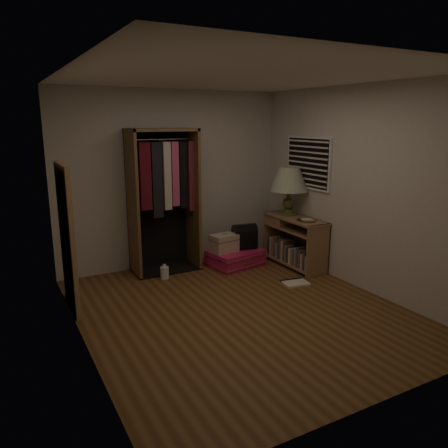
{
  "coord_description": "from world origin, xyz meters",
  "views": [
    {
      "loc": [
        -2.41,
        -4.06,
        2.16
      ],
      "look_at": [
        0.3,
        0.95,
        0.8
      ],
      "focal_mm": 35.0,
      "sensor_mm": 36.0,
      "label": 1
    }
  ],
  "objects_px": {
    "open_wardrobe": "(165,189)",
    "pink_suitcase": "(236,258)",
    "train_case": "(224,243)",
    "black_bag": "(244,236)",
    "table_lamp": "(289,180)",
    "white_jug": "(165,272)",
    "console_bookshelf": "(292,240)",
    "floor_mirror": "(67,238)"
  },
  "relations": [
    {
      "from": "open_wardrobe",
      "to": "pink_suitcase",
      "type": "bearing_deg",
      "value": -20.25
    },
    {
      "from": "open_wardrobe",
      "to": "pink_suitcase",
      "type": "xyz_separation_m",
      "value": [
        0.96,
        -0.36,
        -1.08
      ]
    },
    {
      "from": "train_case",
      "to": "black_bag",
      "type": "xyz_separation_m",
      "value": [
        0.36,
        0.01,
        0.06
      ]
    },
    {
      "from": "table_lamp",
      "to": "white_jug",
      "type": "relative_size",
      "value": 3.54
    },
    {
      "from": "console_bookshelf",
      "to": "black_bag",
      "type": "xyz_separation_m",
      "value": [
        -0.61,
        0.4,
        0.04
      ]
    },
    {
      "from": "floor_mirror",
      "to": "pink_suitcase",
      "type": "bearing_deg",
      "value": 9.58
    },
    {
      "from": "console_bookshelf",
      "to": "table_lamp",
      "type": "relative_size",
      "value": 1.53
    },
    {
      "from": "pink_suitcase",
      "to": "train_case",
      "type": "height_order",
      "value": "train_case"
    },
    {
      "from": "table_lamp",
      "to": "white_jug",
      "type": "height_order",
      "value": "table_lamp"
    },
    {
      "from": "train_case",
      "to": "table_lamp",
      "type": "bearing_deg",
      "value": -21.45
    },
    {
      "from": "console_bookshelf",
      "to": "black_bag",
      "type": "bearing_deg",
      "value": 146.42
    },
    {
      "from": "pink_suitcase",
      "to": "console_bookshelf",
      "type": "bearing_deg",
      "value": -35.11
    },
    {
      "from": "floor_mirror",
      "to": "white_jug",
      "type": "distance_m",
      "value": 1.57
    },
    {
      "from": "floor_mirror",
      "to": "pink_suitcase",
      "type": "relative_size",
      "value": 1.93
    },
    {
      "from": "console_bookshelf",
      "to": "pink_suitcase",
      "type": "distance_m",
      "value": 0.91
    },
    {
      "from": "table_lamp",
      "to": "train_case",
      "type": "bearing_deg",
      "value": 165.55
    },
    {
      "from": "black_bag",
      "to": "white_jug",
      "type": "relative_size",
      "value": 1.85
    },
    {
      "from": "console_bookshelf",
      "to": "train_case",
      "type": "relative_size",
      "value": 2.69
    },
    {
      "from": "train_case",
      "to": "white_jug",
      "type": "distance_m",
      "value": 1.01
    },
    {
      "from": "open_wardrobe",
      "to": "table_lamp",
      "type": "xyz_separation_m",
      "value": [
        1.75,
        -0.58,
        0.08
      ]
    },
    {
      "from": "floor_mirror",
      "to": "train_case",
      "type": "xyz_separation_m",
      "value": [
        2.27,
        0.44,
        -0.48
      ]
    },
    {
      "from": "open_wardrobe",
      "to": "floor_mirror",
      "type": "distance_m",
      "value": 1.71
    },
    {
      "from": "open_wardrobe",
      "to": "black_bag",
      "type": "height_order",
      "value": "open_wardrobe"
    },
    {
      "from": "table_lamp",
      "to": "open_wardrobe",
      "type": "bearing_deg",
      "value": 161.77
    },
    {
      "from": "table_lamp",
      "to": "white_jug",
      "type": "bearing_deg",
      "value": 173.69
    },
    {
      "from": "console_bookshelf",
      "to": "open_wardrobe",
      "type": "distance_m",
      "value": 2.06
    },
    {
      "from": "train_case",
      "to": "white_jug",
      "type": "relative_size",
      "value": 2.02
    },
    {
      "from": "pink_suitcase",
      "to": "white_jug",
      "type": "height_order",
      "value": "pink_suitcase"
    },
    {
      "from": "black_bag",
      "to": "floor_mirror",
      "type": "bearing_deg",
      "value": -161.91
    },
    {
      "from": "floor_mirror",
      "to": "train_case",
      "type": "relative_size",
      "value": 4.08
    },
    {
      "from": "open_wardrobe",
      "to": "black_bag",
      "type": "distance_m",
      "value": 1.41
    },
    {
      "from": "console_bookshelf",
      "to": "floor_mirror",
      "type": "xyz_separation_m",
      "value": [
        -3.24,
        -0.05,
        0.46
      ]
    },
    {
      "from": "floor_mirror",
      "to": "table_lamp",
      "type": "xyz_separation_m",
      "value": [
        3.24,
        0.19,
        0.43
      ]
    },
    {
      "from": "train_case",
      "to": "table_lamp",
      "type": "xyz_separation_m",
      "value": [
        0.97,
        -0.25,
        0.91
      ]
    },
    {
      "from": "open_wardrobe",
      "to": "train_case",
      "type": "distance_m",
      "value": 1.19
    },
    {
      "from": "open_wardrobe",
      "to": "pink_suitcase",
      "type": "relative_size",
      "value": 2.32
    },
    {
      "from": "console_bookshelf",
      "to": "open_wardrobe",
      "type": "bearing_deg",
      "value": 157.68
    },
    {
      "from": "console_bookshelf",
      "to": "pink_suitcase",
      "type": "bearing_deg",
      "value": 155.22
    },
    {
      "from": "floor_mirror",
      "to": "console_bookshelf",
      "type": "bearing_deg",
      "value": 0.92
    },
    {
      "from": "black_bag",
      "to": "table_lamp",
      "type": "relative_size",
      "value": 0.52
    },
    {
      "from": "floor_mirror",
      "to": "black_bag",
      "type": "height_order",
      "value": "floor_mirror"
    },
    {
      "from": "console_bookshelf",
      "to": "pink_suitcase",
      "type": "height_order",
      "value": "console_bookshelf"
    }
  ]
}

